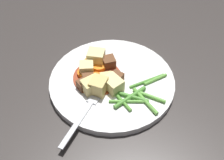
{
  "coord_description": "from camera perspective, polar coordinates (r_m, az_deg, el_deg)",
  "views": [
    {
      "loc": [
        -0.1,
        0.45,
        0.51
      ],
      "look_at": [
        0.0,
        0.0,
        0.01
      ],
      "focal_mm": 51.1,
      "sensor_mm": 36.0,
      "label": 1
    }
  ],
  "objects": [
    {
      "name": "meat_chunk_2",
      "position": [
        0.67,
        0.88,
        0.57
      ],
      "size": [
        0.03,
        0.03,
        0.02
      ],
      "primitive_type": "cube",
      "rotation": [
        0.0,
        0.0,
        1.19
      ],
      "color": "brown",
      "rests_on": "dinner_plate"
    },
    {
      "name": "green_bean_4",
      "position": [
        0.64,
        5.94,
        -3.74
      ],
      "size": [
        0.06,
        0.06,
        0.01
      ],
      "primitive_type": "cylinder",
      "rotation": [
        0.0,
        1.57,
        -0.78
      ],
      "color": "#66AD42",
      "rests_on": "dinner_plate"
    },
    {
      "name": "meat_chunk_1",
      "position": [
        0.7,
        -0.57,
        3.2
      ],
      "size": [
        0.04,
        0.04,
        0.02
      ],
      "primitive_type": "cube",
      "rotation": [
        0.0,
        0.0,
        0.51
      ],
      "color": "brown",
      "rests_on": "dinner_plate"
    },
    {
      "name": "meat_chunk_0",
      "position": [
        0.66,
        -5.24,
        -0.85
      ],
      "size": [
        0.03,
        0.03,
        0.02
      ],
      "primitive_type": "cube",
      "rotation": [
        0.0,
        0.0,
        2.44
      ],
      "color": "brown",
      "rests_on": "dinner_plate"
    },
    {
      "name": "green_bean_3",
      "position": [
        0.64,
        3.82,
        -3.07
      ],
      "size": [
        0.07,
        0.02,
        0.01
      ],
      "primitive_type": "cylinder",
      "rotation": [
        0.0,
        1.57,
        -0.14
      ],
      "color": "#4C8E33",
      "rests_on": "dinner_plate"
    },
    {
      "name": "carrot_slice_2",
      "position": [
        0.7,
        -2.35,
        2.47
      ],
      "size": [
        0.05,
        0.05,
        0.01
      ],
      "primitive_type": "cylinder",
      "rotation": [
        0.0,
        0.0,
        4.02
      ],
      "color": "orange",
      "rests_on": "dinner_plate"
    },
    {
      "name": "potato_chunk_2",
      "position": [
        0.65,
        -3.65,
        -0.96
      ],
      "size": [
        0.05,
        0.05,
        0.03
      ],
      "primitive_type": "cube",
      "rotation": [
        0.0,
        0.0,
        5.51
      ],
      "color": "#E5CC7A",
      "rests_on": "dinner_plate"
    },
    {
      "name": "carrot_slice_1",
      "position": [
        0.71,
        -3.93,
        3.08
      ],
      "size": [
        0.04,
        0.04,
        0.01
      ],
      "primitive_type": "cylinder",
      "rotation": [
        0.0,
        0.0,
        0.88
      ],
      "color": "orange",
      "rests_on": "dinner_plate"
    },
    {
      "name": "green_bean_6",
      "position": [
        0.68,
        6.28,
        -0.16
      ],
      "size": [
        0.07,
        0.06,
        0.01
      ],
      "primitive_type": "cylinder",
      "rotation": [
        0.0,
        1.57,
        0.67
      ],
      "color": "#4C8E33",
      "rests_on": "dinner_plate"
    },
    {
      "name": "potato_chunk_3",
      "position": [
        0.7,
        -2.86,
        4.01
      ],
      "size": [
        0.04,
        0.03,
        0.03
      ],
      "primitive_type": "cube",
      "rotation": [
        0.0,
        0.0,
        4.75
      ],
      "color": "#EAD68C",
      "rests_on": "dinner_plate"
    },
    {
      "name": "stew_sauce",
      "position": [
        0.69,
        -2.55,
        0.74
      ],
      "size": [
        0.1,
        0.1,
        0.0
      ],
      "primitive_type": "cylinder",
      "color": "#93381E",
      "rests_on": "dinner_plate"
    },
    {
      "name": "carrot_slice_0",
      "position": [
        0.68,
        -5.22,
        0.86
      ],
      "size": [
        0.04,
        0.04,
        0.01
      ],
      "primitive_type": "cylinder",
      "rotation": [
        0.0,
        0.0,
        5.33
      ],
      "color": "orange",
      "rests_on": "dinner_plate"
    },
    {
      "name": "green_bean_5",
      "position": [
        0.64,
        2.73,
        -3.84
      ],
      "size": [
        0.07,
        0.02,
        0.01
      ],
      "primitive_type": "cylinder",
      "rotation": [
        0.0,
        1.57,
        0.2
      ],
      "color": "#66AD42",
      "rests_on": "dinner_plate"
    },
    {
      "name": "dinner_plate",
      "position": [
        0.68,
        -0.0,
        -0.41
      ],
      "size": [
        0.27,
        0.27,
        0.01
      ],
      "primitive_type": "cylinder",
      "color": "white",
      "rests_on": "ground_plane"
    },
    {
      "name": "meat_chunk_3",
      "position": [
        0.67,
        -4.17,
        0.14
      ],
      "size": [
        0.03,
        0.03,
        0.02
      ],
      "primitive_type": "cube",
      "rotation": [
        0.0,
        0.0,
        2.09
      ],
      "color": "brown",
      "rests_on": "dinner_plate"
    },
    {
      "name": "ground_plane",
      "position": [
        0.69,
        -0.0,
        -0.82
      ],
      "size": [
        3.0,
        3.0,
        0.0
      ],
      "primitive_type": "plane",
      "color": "#383330"
    },
    {
      "name": "potato_chunk_4",
      "position": [
        0.65,
        0.18,
        -0.73
      ],
      "size": [
        0.05,
        0.05,
        0.03
      ],
      "primitive_type": "cube",
      "rotation": [
        0.0,
        0.0,
        2.48
      ],
      "color": "#EAD68C",
      "rests_on": "dinner_plate"
    },
    {
      "name": "green_bean_0",
      "position": [
        0.68,
        7.76,
        0.11
      ],
      "size": [
        0.05,
        0.04,
        0.01
      ],
      "primitive_type": "cylinder",
      "rotation": [
        0.0,
        1.57,
        0.73
      ],
      "color": "#66AD42",
      "rests_on": "dinner_plate"
    },
    {
      "name": "potato_chunk_0",
      "position": [
        0.64,
        -2.43,
        -1.09
      ],
      "size": [
        0.04,
        0.04,
        0.03
      ],
      "primitive_type": "cube",
      "rotation": [
        0.0,
        0.0,
        4.55
      ],
      "color": "#DBBC6B",
      "rests_on": "dinner_plate"
    },
    {
      "name": "fork",
      "position": [
        0.62,
        -4.74,
        -5.5
      ],
      "size": [
        0.06,
        0.17,
        0.0
      ],
      "color": "silver",
      "rests_on": "dinner_plate"
    },
    {
      "name": "potato_chunk_1",
      "position": [
        0.67,
        -0.99,
        0.22
      ],
      "size": [
        0.03,
        0.03,
        0.02
      ],
      "primitive_type": "cube",
      "rotation": [
        0.0,
        0.0,
        0.43
      ],
      "color": "#E5CC7A",
      "rests_on": "dinner_plate"
    },
    {
      "name": "green_bean_7",
      "position": [
        0.64,
        3.24,
        -3.1
      ],
      "size": [
        0.06,
        0.07,
        0.01
      ],
      "primitive_type": "cylinder",
      "rotation": [
        0.0,
        1.57,
        0.9
      ],
      "color": "#4C8E33",
      "rests_on": "dinner_plate"
    },
    {
      "name": "green_bean_2",
      "position": [
        0.64,
        1.21,
        -3.1
      ],
      "size": [
        0.06,
        0.06,
        0.01
      ],
      "primitive_type": "cylinder",
      "rotation": [
        0.0,
        1.57,
        -0.76
      ],
      "color": "#599E38",
      "rests_on": "dinner_plate"
    },
    {
      "name": "green_bean_1",
      "position": [
        0.65,
        6.98,
        -2.97
      ],
      "size": [
        0.06,
        0.02,
        0.01
      ],
      "primitive_type": "cylinder",
      "rotation": [
        0.0,
        1.57,
        -0.25
      ],
      "color": "#66AD42",
      "rests_on": "dinner_plate"
    },
    {
      "name": "carrot_slice_3",
      "position": [
        0.68,
        -2.93,
        0.3
      ],
      "size": [
        0.04,
        0.04,
        0.01
      ],
      "primitive_type": "cylinder",
      "rotation": [
        0.0,
        0.0,
        3.69
      ],
      "color": "orange",
      "rests_on": "dinner_plate"
    },
    {
      "name": "potato_chunk_5",
      "position": [
        0.69,
        -4.57,
        2.07
      ],
      "size": [
        0.04,
        0.03,
        0.03
      ],
      "primitive_type": "cube",
      "rotation": [
        0.0,
        0.0,
        3.42
      ],
      "color": "#EAD68C",
      "rests_on": "dinner_plate"
    }
  ]
}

